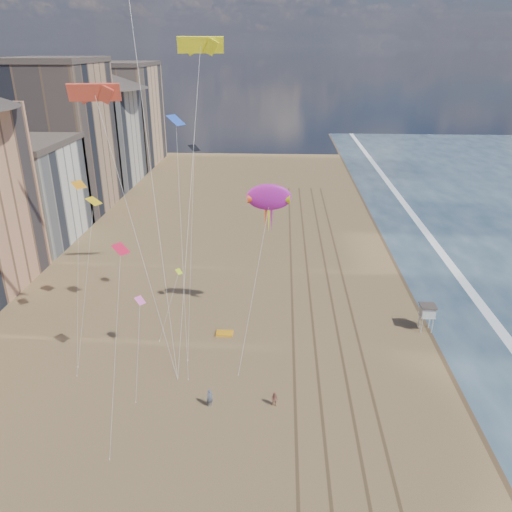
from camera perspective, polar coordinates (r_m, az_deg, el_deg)
The scene contains 11 objects.
wet_sand at distance 74.81m, azimuth 19.75°, elevation -2.92°, with size 260.00×260.00×0.00m, color #42301E.
foam at distance 76.15m, azimuth 22.78°, elevation -2.93°, with size 260.00×260.00×0.00m, color white.
tracks at distance 62.90m, azimuth 7.63°, elevation -6.71°, with size 7.68×120.00×0.01m.
buildings at distance 101.28m, azimuth -22.53°, elevation 11.35°, with size 34.72×131.35×29.00m.
lifeguard_stand at distance 61.42m, azimuth 19.00°, elevation -5.97°, with size 1.81×1.81×3.27m.
grounded_kite at distance 58.62m, azimuth -3.61°, elevation -8.81°, with size 1.95×1.24×0.22m, color #FFA315.
show_kite at distance 54.23m, azimuth 1.48°, elevation 6.70°, with size 4.69×5.70×18.92m.
kite_flyer_a at distance 48.00m, azimuth -5.29°, elevation -15.86°, with size 0.66×0.43×1.81m, color slate.
kite_flyer_b at distance 47.96m, azimuth 2.16°, elevation -16.05°, with size 0.72×0.56×1.48m, color #9C5C4F.
parafoils at distance 53.13m, azimuth -12.50°, elevation 23.99°, with size 12.08×14.29×11.52m.
small_kites at distance 52.51m, azimuth -13.74°, elevation 6.32°, with size 13.34×18.51×20.94m.
Camera 1 is at (-2.89, -24.54, 30.88)m, focal length 35.00 mm.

